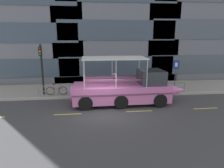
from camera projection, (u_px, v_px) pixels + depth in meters
The scene contains 11 objects.
ground_plane at pixel (104, 111), 13.72m from camera, with size 120.00×120.00×0.00m, color #3D3D3F.
sidewalk at pixel (99, 89), 19.11m from camera, with size 32.00×4.80×0.18m, color gray.
curb_edge at pixel (101, 96), 16.70m from camera, with size 32.00×0.18×0.18m, color #B2ADA3.
lane_centreline at pixel (104, 113), 13.34m from camera, with size 25.80×0.12×0.01m.
curb_guardrail at pixel (115, 87), 17.02m from camera, with size 12.65×0.09×0.85m.
traffic_light_pole at pixel (42, 65), 16.41m from camera, with size 0.24×0.46×4.19m.
parking_sign at pixel (176, 70), 17.83m from camera, with size 0.60×0.12×2.75m.
leaned_bicycle at pixel (57, 90), 16.79m from camera, with size 1.74×0.46×0.96m.
duck_tour_boat at pixel (127, 89), 15.05m from camera, with size 8.80×2.65×3.51m.
pedestrian_near_bow at pixel (152, 79), 18.18m from camera, with size 0.39×0.37×1.75m.
pedestrian_mid_left at pixel (114, 80), 17.63m from camera, with size 0.34×0.39×1.68m.
Camera 1 is at (-0.93, -12.92, 4.90)m, focal length 32.07 mm.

